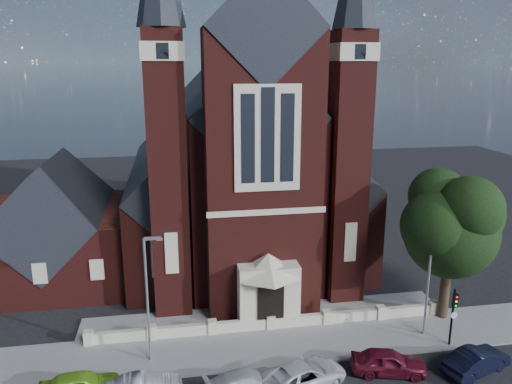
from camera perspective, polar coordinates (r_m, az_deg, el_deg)
ground at (r=43.06m, az=-0.59°, el=-9.83°), size 120.00×120.00×0.00m
pavement_strip at (r=33.94m, az=2.36°, el=-17.07°), size 60.00×5.00×0.12m
forecourt_paving at (r=37.33m, az=1.04°, el=-13.90°), size 26.00×3.00×0.14m
forecourt_wall at (r=35.62m, az=1.67°, el=-15.41°), size 24.00×0.40×0.90m
church at (r=48.04m, az=-2.13°, el=3.03°), size 20.01×34.90×29.20m
parish_hall at (r=45.01m, az=-21.87°, el=-4.34°), size 12.00×12.20×10.24m
street_tree at (r=36.56m, az=21.80°, el=-3.75°), size 6.40×6.60×10.70m
street_lamp_left at (r=30.75m, az=-12.20°, el=-11.21°), size 1.16×0.22×8.09m
street_lamp_right at (r=34.76m, az=19.31°, el=-8.62°), size 1.16×0.22×8.09m
traffic_signal at (r=34.80m, az=21.64°, el=-12.46°), size 0.28×0.42×4.00m
car_silver_b at (r=29.51m, az=-1.26°, el=-20.94°), size 4.91×2.92×1.33m
car_white_suv at (r=30.10m, az=5.49°, el=-20.12°), size 5.57×3.90×1.41m
car_dark_red at (r=31.93m, az=14.89°, el=-18.26°), size 4.68×2.77×1.49m
car_navy at (r=33.71m, az=23.87°, el=-17.22°), size 4.72×2.98×1.47m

